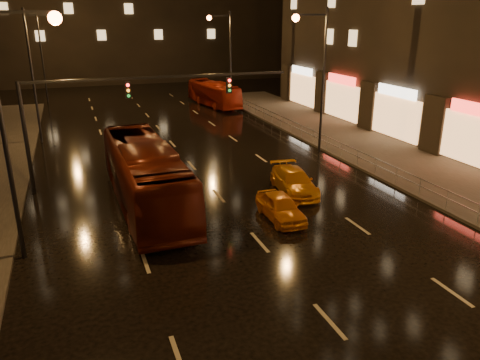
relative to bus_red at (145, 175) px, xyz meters
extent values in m
plane|color=black|center=(3.93, 4.02, -1.68)|extent=(140.00, 140.00, 0.00)
cube|color=#38332D|center=(17.43, -0.98, -1.61)|extent=(7.00, 70.00, 0.15)
cylinder|color=black|center=(-5.67, 4.02, 1.42)|extent=(0.22, 0.22, 6.20)
cube|color=black|center=(1.93, 4.02, 4.42)|extent=(15.20, 0.14, 0.14)
cube|color=black|center=(-0.07, 4.02, 3.77)|extent=(0.32, 0.18, 0.95)
cube|color=black|center=(5.93, 4.02, 3.77)|extent=(0.32, 0.18, 0.95)
sphere|color=#FF1E19|center=(-0.07, 3.90, 4.07)|extent=(0.18, 0.18, 0.18)
cylinder|color=#99999E|center=(14.13, 28.02, -1.03)|extent=(0.04, 0.04, 1.00)
cube|color=#99999E|center=(14.13, 2.02, -0.58)|extent=(0.05, 56.00, 0.05)
cube|color=#99999E|center=(14.13, 2.02, -0.98)|extent=(0.05, 56.00, 0.05)
imported|color=#55170C|center=(0.00, 0.00, 0.00)|extent=(3.07, 12.13, 3.36)
imported|color=#A82510|center=(11.84, 26.93, -0.34)|extent=(3.53, 9.84, 2.68)
imported|color=orange|center=(5.83, -3.98, -1.05)|extent=(1.55, 3.72, 1.26)
imported|color=orange|center=(8.08, -0.87, -1.03)|extent=(2.39, 4.68, 1.30)
camera|label=1|loc=(-3.17, -23.03, 7.63)|focal=35.00mm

